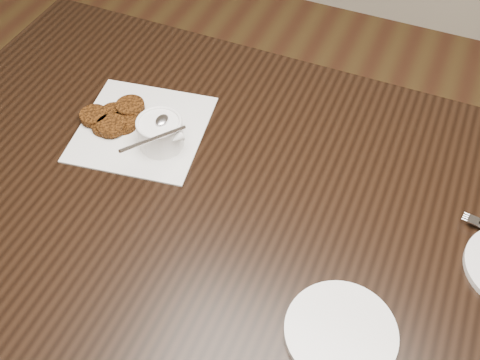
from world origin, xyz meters
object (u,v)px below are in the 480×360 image
at_px(sauce_ramekin, 159,121).
at_px(plate_empty, 341,332).
at_px(napkin, 142,129).
at_px(table, 241,304).

xyz_separation_m(sauce_ramekin, plate_empty, (0.47, -0.26, -0.06)).
xyz_separation_m(napkin, plate_empty, (0.53, -0.29, 0.00)).
bearing_deg(table, plate_empty, -34.11).
relative_size(table, napkin, 5.58).
relative_size(table, plate_empty, 8.07).
height_order(table, plate_empty, plate_empty).
relative_size(napkin, plate_empty, 1.45).
bearing_deg(table, napkin, 157.21).
xyz_separation_m(table, sauce_ramekin, (-0.22, 0.09, 0.44)).
bearing_deg(plate_empty, napkin, 151.62).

